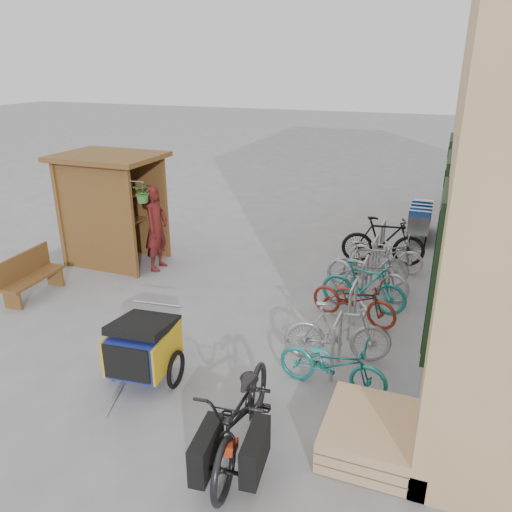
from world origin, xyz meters
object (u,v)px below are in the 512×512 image
(bike_6, at_px, (386,253))
(bike_7, at_px, (383,241))
(bike_1, at_px, (338,332))
(bike_3, at_px, (364,286))
(shopping_carts, at_px, (421,216))
(cargo_bike, at_px, (243,414))
(pallet_stack, at_px, (369,434))
(bike_0, at_px, (333,363))
(kiosk, at_px, (108,194))
(person_kiosk, at_px, (156,228))
(bench, at_px, (30,275))
(bike_4, at_px, (367,273))
(bike_2, at_px, (354,299))
(child_trailer, at_px, (143,345))
(bike_5, at_px, (368,264))

(bike_6, distance_m, bike_7, 0.40)
(bike_1, bearing_deg, bike_3, -17.07)
(shopping_carts, height_order, cargo_bike, cargo_bike)
(bike_6, bearing_deg, pallet_stack, -171.69)
(bike_0, bearing_deg, kiosk, 68.18)
(shopping_carts, relative_size, person_kiosk, 0.96)
(bench, xyz_separation_m, bike_3, (6.01, 1.68, 0.02))
(cargo_bike, relative_size, bike_4, 1.25)
(person_kiosk, relative_size, bike_1, 1.16)
(bike_0, bearing_deg, pallet_stack, -140.66)
(person_kiosk, distance_m, bike_7, 4.93)
(bike_2, xyz_separation_m, bike_4, (0.04, 1.13, 0.04))
(bike_7, bearing_deg, pallet_stack, 178.07)
(bike_1, bearing_deg, person_kiosk, 49.38)
(shopping_carts, bearing_deg, bike_7, -106.01)
(bike_1, height_order, bike_2, bike_1)
(bench, height_order, person_kiosk, person_kiosk)
(bench, distance_m, bike_4, 6.41)
(bike_0, distance_m, bike_4, 3.17)
(pallet_stack, xyz_separation_m, bike_3, (-0.66, 3.48, 0.25))
(child_trailer, height_order, bike_6, child_trailer)
(bike_5, bearing_deg, shopping_carts, -28.10)
(bike_6, bearing_deg, kiosk, 108.39)
(bike_0, relative_size, bike_3, 0.99)
(person_kiosk, relative_size, bike_4, 1.07)
(pallet_stack, relative_size, bike_2, 0.78)
(shopping_carts, distance_m, bike_1, 6.38)
(cargo_bike, bearing_deg, bike_7, 77.48)
(shopping_carts, xyz_separation_m, bike_6, (-0.52, -2.57, -0.14))
(bike_5, bearing_deg, bike_0, 165.12)
(bench, height_order, bike_4, bike_4)
(kiosk, distance_m, cargo_bike, 6.74)
(kiosk, bearing_deg, bike_2, -8.80)
(bike_2, height_order, bike_5, bike_5)
(bike_4, bearing_deg, bike_6, 9.13)
(cargo_bike, bearing_deg, shopping_carts, 74.89)
(pallet_stack, distance_m, child_trailer, 3.18)
(child_trailer, height_order, bike_1, child_trailer)
(child_trailer, xyz_separation_m, bike_2, (2.41, 2.77, -0.15))
(bike_2, height_order, bike_4, bike_4)
(kiosk, xyz_separation_m, bike_4, (5.57, 0.28, -1.10))
(bike_4, bearing_deg, bike_3, -159.35)
(kiosk, relative_size, bike_7, 1.39)
(kiosk, distance_m, pallet_stack, 7.50)
(shopping_carts, xyz_separation_m, child_trailer, (-3.15, -7.79, 0.01))
(cargo_bike, xyz_separation_m, person_kiosk, (-3.80, 4.44, 0.38))
(bike_0, distance_m, bike_1, 0.74)
(bench, xyz_separation_m, bike_7, (6.04, 4.03, 0.10))
(bike_2, relative_size, bike_7, 0.86)
(pallet_stack, xyz_separation_m, bike_6, (-0.52, 5.47, 0.20))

